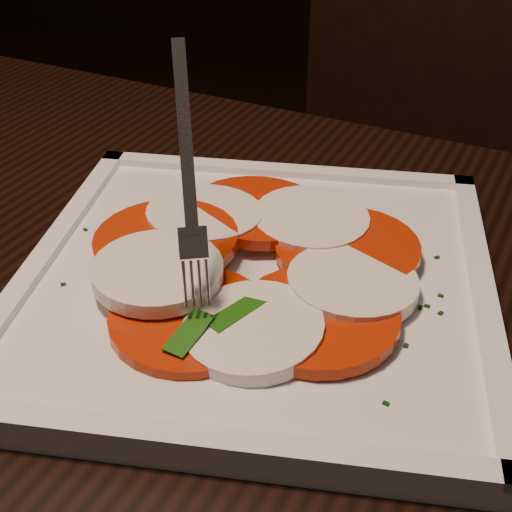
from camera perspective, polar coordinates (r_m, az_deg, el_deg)
The scene contains 5 objects.
table at distance 0.49m, azimuth -3.94°, elevation -18.92°, with size 1.28×0.92×0.75m.
chair at distance 1.17m, azimuth 11.24°, elevation 7.45°, with size 0.49×0.49×0.93m.
plate at distance 0.48m, azimuth 0.00°, elevation -2.21°, with size 0.31×0.31×0.01m, color white.
caprese_salad at distance 0.47m, azimuth -0.00°, elevation -0.52°, with size 0.26×0.24×0.02m.
fork at distance 0.42m, azimuth -5.54°, elevation 7.07°, with size 0.03×0.07×0.14m, color white, non-canonical shape.
Camera 1 is at (0.29, -0.10, 1.04)m, focal length 50.00 mm.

